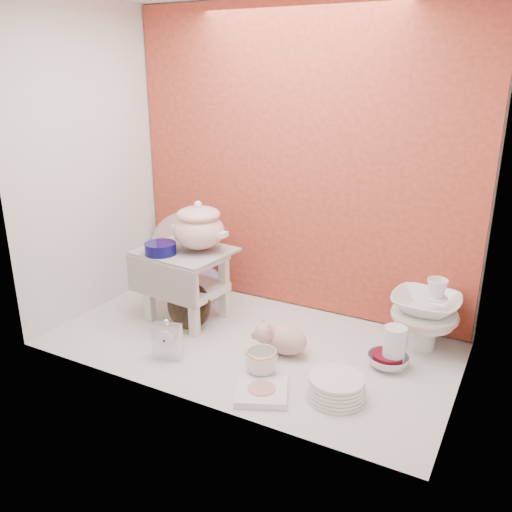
# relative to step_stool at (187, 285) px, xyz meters

# --- Properties ---
(ground) EXTENTS (1.80, 1.80, 0.00)m
(ground) POSITION_rel_step_stool_xyz_m (0.40, -0.08, -0.18)
(ground) COLOR silver
(ground) RESTS_ON ground
(niche_shell) EXTENTS (1.86, 1.03, 1.53)m
(niche_shell) POSITION_rel_step_stool_xyz_m (0.40, 0.10, 0.75)
(niche_shell) COLOR #CB4632
(niche_shell) RESTS_ON ground
(step_stool) EXTENTS (0.45, 0.40, 0.36)m
(step_stool) POSITION_rel_step_stool_xyz_m (0.00, 0.00, 0.00)
(step_stool) COLOR silver
(step_stool) RESTS_ON ground
(soup_tureen) EXTENTS (0.33, 0.33, 0.24)m
(soup_tureen) POSITION_rel_step_stool_xyz_m (0.06, 0.03, 0.30)
(soup_tureen) COLOR white
(soup_tureen) RESTS_ON step_stool
(cobalt_bowl) EXTENTS (0.17, 0.17, 0.05)m
(cobalt_bowl) POSITION_rel_step_stool_xyz_m (-0.07, -0.10, 0.21)
(cobalt_bowl) COLOR #0C0948
(cobalt_bowl) RESTS_ON step_stool
(floral_platter) EXTENTS (0.44, 0.16, 0.42)m
(floral_platter) POSITION_rel_step_stool_xyz_m (-0.27, 0.33, 0.03)
(floral_platter) COLOR white
(floral_platter) RESTS_ON ground
(blue_white_vase) EXTENTS (0.28, 0.28, 0.26)m
(blue_white_vase) POSITION_rel_step_stool_xyz_m (-0.09, 0.24, -0.05)
(blue_white_vase) COLOR silver
(blue_white_vase) RESTS_ON ground
(lacquer_tray) EXTENTS (0.24, 0.10, 0.23)m
(lacquer_tray) POSITION_rel_step_stool_xyz_m (0.06, -0.07, -0.07)
(lacquer_tray) COLOR black
(lacquer_tray) RESTS_ON ground
(mantel_clock) EXTENTS (0.13, 0.08, 0.18)m
(mantel_clock) POSITION_rel_step_stool_xyz_m (0.15, -0.36, -0.09)
(mantel_clock) COLOR silver
(mantel_clock) RESTS_ON ground
(plush_pig) EXTENTS (0.27, 0.20, 0.15)m
(plush_pig) POSITION_rel_step_stool_xyz_m (0.59, -0.09, -0.11)
(plush_pig) COLOR tan
(plush_pig) RESTS_ON ground
(teacup_saucer) EXTENTS (0.20, 0.20, 0.01)m
(teacup_saucer) POSITION_rel_step_stool_xyz_m (0.58, -0.30, -0.18)
(teacup_saucer) COLOR white
(teacup_saucer) RESTS_ON ground
(gold_rim_teacup) EXTENTS (0.14, 0.14, 0.11)m
(gold_rim_teacup) POSITION_rel_step_stool_xyz_m (0.58, -0.30, -0.12)
(gold_rim_teacup) COLOR white
(gold_rim_teacup) RESTS_ON teacup_saucer
(lattice_dish) EXTENTS (0.26, 0.26, 0.03)m
(lattice_dish) POSITION_rel_step_stool_xyz_m (0.64, -0.42, -0.17)
(lattice_dish) COLOR white
(lattice_dish) RESTS_ON ground
(dinner_plate_stack) EXTENTS (0.26, 0.26, 0.09)m
(dinner_plate_stack) POSITION_rel_step_stool_xyz_m (0.90, -0.30, -0.14)
(dinner_plate_stack) COLOR white
(dinner_plate_stack) RESTS_ON ground
(crystal_bowl) EXTENTS (0.18, 0.18, 0.05)m
(crystal_bowl) POSITION_rel_step_stool_xyz_m (1.01, 0.02, -0.15)
(crystal_bowl) COLOR silver
(crystal_bowl) RESTS_ON ground
(clear_glass_vase) EXTENTS (0.12, 0.12, 0.19)m
(clear_glass_vase) POSITION_rel_step_stool_xyz_m (1.03, 0.02, -0.09)
(clear_glass_vase) COLOR silver
(clear_glass_vase) RESTS_ON ground
(porcelain_tower) EXTENTS (0.36, 0.36, 0.34)m
(porcelain_tower) POSITION_rel_step_stool_xyz_m (1.10, 0.26, -0.01)
(porcelain_tower) COLOR white
(porcelain_tower) RESTS_ON ground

